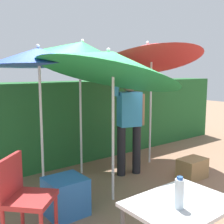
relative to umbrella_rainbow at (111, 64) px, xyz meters
name	(u,v)px	position (x,y,z in m)	size (l,w,h in m)	color
ground_plane	(124,188)	(0.38, 0.16, -1.80)	(24.00, 24.00, 0.00)	#937056
hedge_row	(68,121)	(0.38, 1.83, -1.04)	(8.00, 0.70, 1.52)	#23602D
umbrella_rainbow	(111,64)	(0.00, 0.00, 0.00)	(1.87, 1.84, 2.22)	silver
umbrella_orange	(39,57)	(-0.61, 0.82, 0.10)	(1.40, 1.41, 2.07)	silver
umbrella_yellow	(81,51)	(0.23, 1.07, 0.24)	(1.59, 1.60, 2.37)	silver
umbrella_navy	(149,53)	(1.47, 0.77, 0.23)	(1.89, 1.86, 2.50)	silver
person_vendor	(129,119)	(0.80, 0.54, -0.87)	(0.55, 0.31, 1.88)	black
chair_plastic	(23,194)	(-1.28, -0.24, -1.29)	(0.62, 0.62, 0.89)	#B72D2D
cooler_box	(66,196)	(-0.68, 0.00, -1.57)	(0.46, 0.43, 0.45)	#2D6BB7
crate_cardboard	(192,168)	(1.49, -0.22, -1.64)	(0.46, 0.31, 0.32)	#9E7A4C
folding_table	(180,213)	(-0.53, -1.57, -1.17)	(0.80, 0.60, 0.72)	#4C4C51
bottle_water	(179,193)	(-0.62, -1.62, -0.97)	(0.07, 0.07, 0.24)	silver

